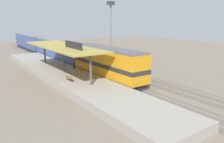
{
  "coord_description": "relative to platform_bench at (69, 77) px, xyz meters",
  "views": [
    {
      "loc": [
        -16.98,
        -29.9,
        8.35
      ],
      "look_at": [
        -1.38,
        -7.7,
        2.0
      ],
      "focal_mm": 35.64,
      "sensor_mm": 36.0,
      "label": 1
    }
  ],
  "objects": [
    {
      "name": "passenger_carriage_rear",
      "position": [
        6.0,
        39.31,
        0.97
      ],
      "size": [
        2.9,
        20.0,
        4.24
      ],
      "color": "#28282D",
      "rests_on": "track_near"
    },
    {
      "name": "ground_plane",
      "position": [
        8.0,
        5.01,
        -1.34
      ],
      "size": [
        120.0,
        120.0,
        0.0
      ],
      "primitive_type": "plane",
      "color": "#706656"
    },
    {
      "name": "person_waiting",
      "position": [
        2.12,
        1.12,
        0.51
      ],
      "size": [
        0.34,
        0.34,
        1.71
      ],
      "color": "olive",
      "rests_on": "platform"
    },
    {
      "name": "locomotive",
      "position": [
        6.0,
        0.51,
        1.07
      ],
      "size": [
        2.93,
        14.43,
        4.44
      ],
      "color": "#28282D",
      "rests_on": "track_near"
    },
    {
      "name": "track_far",
      "position": [
        10.6,
        5.01,
        -1.31
      ],
      "size": [
        3.2,
        110.0,
        0.16
      ],
      "color": "#5F5649",
      "rests_on": "ground"
    },
    {
      "name": "platform",
      "position": [
        1.4,
        5.01,
        -0.89
      ],
      "size": [
        6.0,
        44.0,
        0.9
      ],
      "primitive_type": "cube",
      "color": "gray",
      "rests_on": "ground"
    },
    {
      "name": "track_near",
      "position": [
        6.0,
        5.01,
        -1.31
      ],
      "size": [
        3.2,
        110.0,
        0.16
      ],
      "color": "#5F5649",
      "rests_on": "ground"
    },
    {
      "name": "station_canopy",
      "position": [
        1.4,
        4.92,
        3.19
      ],
      "size": [
        5.2,
        18.0,
        4.7
      ],
      "color": "#47474C",
      "rests_on": "platform"
    },
    {
      "name": "passenger_carriage_front",
      "position": [
        6.0,
        18.51,
        0.97
      ],
      "size": [
        2.9,
        20.0,
        4.24
      ],
      "color": "#28282D",
      "rests_on": "track_near"
    },
    {
      "name": "platform_bench",
      "position": [
        0.0,
        0.0,
        0.0
      ],
      "size": [
        0.44,
        1.7,
        0.5
      ],
      "color": "#333338",
      "rests_on": "platform"
    },
    {
      "name": "person_walking",
      "position": [
        3.6,
        6.14,
        0.51
      ],
      "size": [
        0.34,
        0.34,
        1.71
      ],
      "color": "navy",
      "rests_on": "platform"
    },
    {
      "name": "light_mast",
      "position": [
        13.8,
        10.77,
        7.05
      ],
      "size": [
        1.1,
        1.1,
        11.7
      ],
      "color": "slate",
      "rests_on": "ground"
    }
  ]
}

